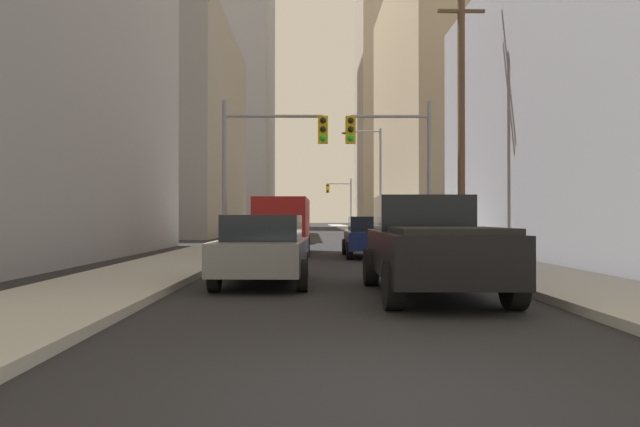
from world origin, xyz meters
The scene contains 17 objects.
ground_plane centered at (0.00, 0.00, 0.00)m, with size 400.00×400.00×0.00m, color black.
sidewalk_left centered at (-4.78, 50.00, 0.07)m, with size 2.85×160.00×0.15m, color #9E9E99.
sidewalk_right centered at (4.78, 50.00, 0.07)m, with size 2.85×160.00×0.15m, color #9E9E99.
pickup_truck_black centered at (1.60, 6.51, 0.93)m, with size 2.20×5.45×1.90m.
cargo_van_red centered at (-1.76, 19.62, 1.29)m, with size 2.16×5.27×2.26m.
sedan_grey centered at (-1.69, 8.37, 0.77)m, with size 1.96×4.27×1.52m.
sedan_navy centered at (1.59, 17.58, 0.77)m, with size 1.95×4.23×1.52m.
sedan_beige centered at (-1.79, 30.59, 0.77)m, with size 1.95×4.23×1.52m.
traffic_signal_near_left centered at (-2.22, 18.28, 4.06)m, with size 4.07×0.44×6.00m.
traffic_signal_near_right centered at (2.55, 18.28, 4.02)m, with size 3.34×0.44×6.00m.
traffic_signal_far_right centered at (2.75, 62.81, 4.00)m, with size 2.91×0.44×6.00m.
utility_pole_right centered at (5.07, 17.77, 5.64)m, with size 2.20×0.28×10.72m.
street_lamp_right centered at (3.61, 35.28, 4.57)m, with size 2.71×0.32×7.50m.
building_left_mid_office centered at (-19.45, 47.66, 9.04)m, with size 23.74×24.12×18.08m, color gray.
building_left_far_tower centered at (-15.38, 93.02, 29.78)m, with size 16.62×22.93×59.56m, color #93939E.
building_right_mid_block centered at (16.24, 49.56, 11.64)m, with size 19.19×28.47×23.28m, color tan.
building_right_far_highrise centered at (17.34, 92.53, 27.15)m, with size 20.30×18.81×54.29m, color #B7A893.
Camera 1 is at (-0.67, -4.76, 1.45)m, focal length 33.62 mm.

